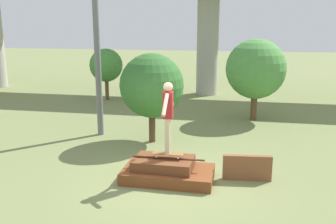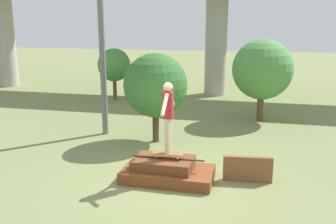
% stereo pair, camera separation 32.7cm
% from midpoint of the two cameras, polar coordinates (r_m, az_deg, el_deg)
% --- Properties ---
extents(ground_plane, '(80.00, 80.00, 0.00)m').
position_cam_midpoint_polar(ground_plane, '(9.17, 1.05, -10.27)').
color(ground_plane, olive).
extents(scrap_pile, '(2.17, 1.20, 0.57)m').
position_cam_midpoint_polar(scrap_pile, '(9.10, 0.84, -8.96)').
color(scrap_pile, brown).
rests_on(scrap_pile, ground_plane).
extents(scrap_plank_loose, '(1.16, 0.23, 0.62)m').
position_cam_midpoint_polar(scrap_plank_loose, '(9.20, 13.05, -8.47)').
color(scrap_plank_loose, brown).
rests_on(scrap_plank_loose, ground_plane).
extents(skateboard, '(0.75, 0.23, 0.09)m').
position_cam_midpoint_polar(skateboard, '(8.96, 1.05, -6.38)').
color(skateboard, brown).
rests_on(skateboard, scrap_pile).
extents(skater, '(0.22, 1.20, 1.71)m').
position_cam_midpoint_polar(skater, '(8.67, 1.08, -0.09)').
color(skater, '#C6B78E').
rests_on(skater, skateboard).
extents(utility_pole, '(1.30, 0.20, 6.15)m').
position_cam_midpoint_polar(utility_pole, '(12.34, -9.30, 11.09)').
color(utility_pole, slate).
rests_on(utility_pole, ground_plane).
extents(tree_behind_left, '(2.25, 2.25, 3.10)m').
position_cam_midpoint_polar(tree_behind_left, '(14.47, 14.82, 6.27)').
color(tree_behind_left, brown).
rests_on(tree_behind_left, ground_plane).
extents(tree_behind_right, '(1.57, 1.57, 2.46)m').
position_cam_midpoint_polar(tree_behind_right, '(18.17, -7.71, 7.09)').
color(tree_behind_right, brown).
rests_on(tree_behind_right, ground_plane).
extents(tree_mid_back, '(1.98, 1.98, 2.79)m').
position_cam_midpoint_polar(tree_mid_back, '(11.49, -1.11, 4.04)').
color(tree_mid_back, '#4C3823').
rests_on(tree_mid_back, ground_plane).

